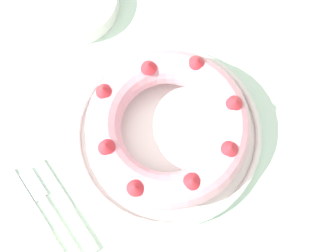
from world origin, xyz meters
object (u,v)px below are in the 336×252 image
(side_bowl, at_px, (74,2))
(cake_knife, at_px, (70,212))
(bundt_cake, at_px, (168,126))
(serving_knife, at_px, (49,236))
(serving_dish, at_px, (168,133))
(fork, at_px, (51,212))

(side_bowl, bearing_deg, cake_knife, -123.63)
(bundt_cake, xyz_separation_m, cake_knife, (-0.22, -0.01, -0.05))
(cake_knife, bearing_deg, serving_knife, -160.72)
(serving_dish, relative_size, fork, 1.62)
(bundt_cake, relative_size, serving_knife, 1.18)
(bundt_cake, xyz_separation_m, side_bowl, (0.01, 0.33, -0.04))
(bundt_cake, height_order, side_bowl, bundt_cake)
(serving_dish, bearing_deg, fork, 178.72)
(serving_knife, height_order, side_bowl, side_bowl)
(serving_dish, distance_m, bundt_cake, 0.04)
(cake_knife, distance_m, side_bowl, 0.42)
(serving_knife, relative_size, side_bowl, 1.37)
(serving_knife, bearing_deg, serving_dish, 1.33)
(fork, relative_size, cake_knife, 1.11)
(serving_dish, relative_size, serving_knife, 1.41)
(serving_knife, bearing_deg, fork, 48.74)
(fork, height_order, serving_knife, serving_knife)
(bundt_cake, height_order, serving_knife, bundt_cake)
(serving_dish, xyz_separation_m, fork, (-0.25, 0.01, -0.01))
(fork, bearing_deg, cake_knife, -33.84)
(fork, relative_size, side_bowl, 1.19)
(side_bowl, bearing_deg, serving_dish, -91.11)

